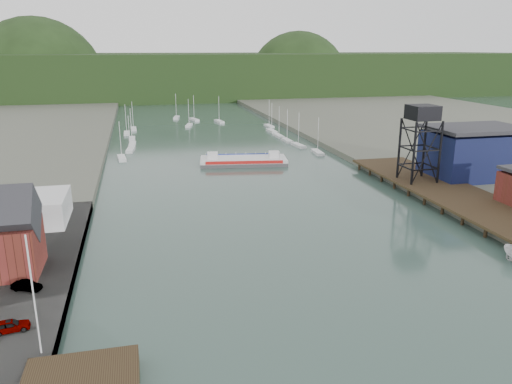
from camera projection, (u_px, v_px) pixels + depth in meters
name	position (u px, v px, depth m)	size (l,w,h in m)	color
ground	(407.00, 381.00, 45.91)	(600.00, 600.00, 0.00)	#2A413B
east_pier	(462.00, 197.00, 95.65)	(14.00, 70.00, 2.45)	black
white_shed	(10.00, 211.00, 81.78)	(18.00, 12.00, 4.50)	silver
flagpole	(34.00, 296.00, 45.80)	(0.16, 0.16, 12.00)	silver
lift_tower	(422.00, 117.00, 103.53)	(6.50, 6.50, 16.00)	black
blue_shed	(474.00, 153.00, 111.12)	(20.50, 14.50, 11.30)	black
marina_sailboats	(205.00, 134.00, 175.21)	(57.71, 92.65, 0.90)	silver
distant_hills	(164.00, 78.00, 323.72)	(500.00, 120.00, 80.00)	black
chain_ferry	(243.00, 161.00, 131.38)	(23.59, 12.26, 3.24)	#454648
car_west_a	(10.00, 326.00, 50.88)	(1.55, 3.85, 1.31)	#999999
car_west_b	(27.00, 286.00, 59.54)	(1.25, 3.57, 1.18)	#999999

